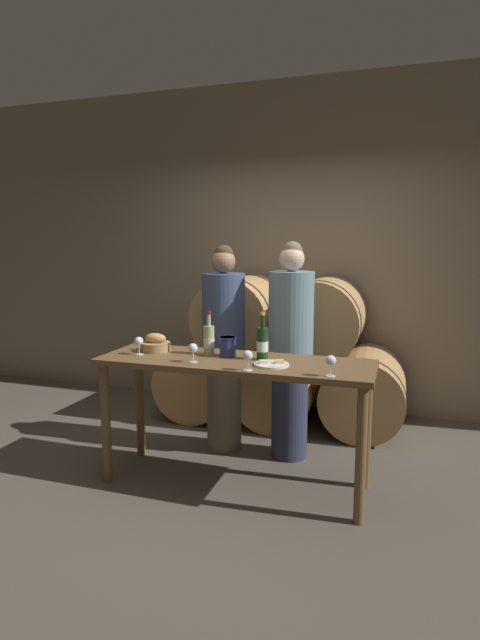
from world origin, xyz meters
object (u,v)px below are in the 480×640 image
Objects in this scene: tasting_table at (235,378)px; person_right at (290,350)px; bread_basket at (156,344)px; cheese_plate at (272,364)px; wine_bottle_red at (262,343)px; blue_crock at (228,346)px; person_left at (224,347)px; wine_glass_left at (193,349)px; wine_glass_center at (248,356)px; wine_glass_far_left at (139,342)px; wine_bottle_white at (209,340)px; wine_glass_right at (331,361)px.

person_right is (0.26, 0.58, 0.09)m from tasting_table.
person_right is 7.89× the size of bread_basket.
cheese_plate reaches higher than tasting_table.
blue_crock is (-0.25, 0.02, -0.04)m from wine_bottle_red.
person_left is 0.61m from bread_basket.
wine_bottle_red is 2.54× the size of wine_glass_left.
tasting_table is 14.56× the size of wine_glass_center.
bread_basket is 0.92m from cheese_plate.
tasting_table is at bearing 33.99° from wine_glass_left.
cheese_plate is (0.02, -0.66, 0.05)m from person_right.
wine_bottle_red is 0.87m from wine_glass_far_left.
wine_bottle_white is 0.41m from bread_basket.
person_right is 13.22× the size of wine_glass_left.
wine_glass_far_left is 1.00× the size of wine_glass_right.
wine_glass_left is at bearing -30.77° from bread_basket.
blue_crock reaches higher than wine_glass_right.
wine_glass_center is (0.17, -0.25, 0.22)m from tasting_table.
wine_bottle_red is at bearing 27.78° from wine_glass_left.
blue_crock is at bearing 176.50° from wine_bottle_red.
wine_glass_left is 0.41m from wine_glass_center.
wine_glass_far_left is (-0.86, -0.12, -0.02)m from wine_bottle_red.
person_left is 0.51m from wine_bottle_white.
wine_glass_center is at bearing -55.83° from tasting_table.
bread_basket reaches higher than wine_glass_far_left.
bread_basket reaches higher than tasting_table.
wine_glass_far_left is at bearing -111.38° from bread_basket.
wine_glass_far_left is at bearing -160.84° from wine_bottle_white.
wine_bottle_white reaches higher than blue_crock.
tasting_table is 13.50× the size of blue_crock.
wine_glass_center is at bearing -41.61° from wine_bottle_white.
wine_bottle_white is at bearing -134.91° from person_right.
bread_basket is 1.33m from wine_glass_right.
cheese_plate is 0.52m from wine_glass_left.
blue_crock reaches higher than wine_glass_left.
wine_glass_center is at bearing -12.92° from wine_glass_left.
wine_glass_far_left is (-0.96, 0.02, 0.08)m from cheese_plate.
wine_glass_left is at bearing -85.98° from person_left.
wine_glass_left is at bearing 167.08° from wine_glass_center.
wine_glass_far_left is (-0.46, -0.16, -0.01)m from wine_bottle_white.
wine_glass_left is at bearing -124.52° from blue_crock.
wine_bottle_white is 0.49m from wine_glass_far_left.
wine_bottle_white is at bearing 19.16° from wine_glass_far_left.
person_left is 7.76× the size of bread_basket.
person_left is at bearing 55.41° from bread_basket.
wine_bottle_red is at bearing 8.03° from wine_glass_far_left.
wine_bottle_white is at bearing 138.39° from wine_glass_center.
person_left is (-0.28, 0.58, 0.08)m from tasting_table.
person_left is 13.01× the size of wine_glass_center.
blue_crock reaches higher than bread_basket.
wine_glass_left is (-0.41, -0.22, -0.02)m from wine_bottle_red.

